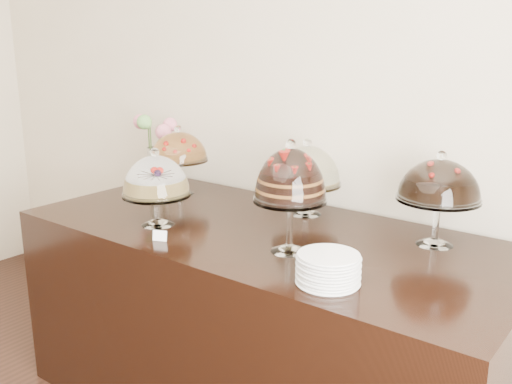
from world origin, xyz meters
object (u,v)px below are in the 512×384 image
Objects in this scene: cake_stand_choco_layer at (290,180)px; cake_stand_dark_choco at (439,184)px; plate_stack at (328,269)px; cake_stand_cheesecake at (307,169)px; cake_stand_fruit_tart at (179,149)px; display_counter at (263,323)px; flower_vase at (156,145)px; cake_stand_sugar_sponge at (156,179)px.

cake_stand_choco_layer reaches higher than cake_stand_dark_choco.
cake_stand_choco_layer reaches higher than plate_stack.
cake_stand_cheesecake is 0.65m from cake_stand_dark_choco.
cake_stand_dark_choco reaches higher than cake_stand_fruit_tart.
cake_stand_dark_choco is (0.66, 0.27, 0.70)m from display_counter.
cake_stand_cheesecake is 1.70× the size of plate_stack.
flower_vase is (-1.24, 0.46, -0.07)m from cake_stand_choco_layer.
plate_stack is (1.52, -0.64, -0.17)m from flower_vase.
display_counter is 6.04× the size of cake_stand_cheesecake.
cake_stand_fruit_tart reaches higher than display_counter.
cake_stand_cheesecake reaches higher than display_counter.
cake_stand_sugar_sponge reaches higher than plate_stack.
flower_vase is 1.89× the size of plate_stack.
cake_stand_fruit_tart is (-1.39, -0.05, -0.01)m from cake_stand_dark_choco.
flower_vase reaches higher than cake_stand_dark_choco.
cake_stand_dark_choco is at bearing 2.23° from cake_stand_fruit_tart.
plate_stack is at bearing -32.20° from display_counter.
cake_stand_dark_choco is at bearing -3.69° from cake_stand_cheesecake.
cake_stand_sugar_sponge is at bearing 174.10° from plate_stack.
plate_stack is (0.52, -0.33, 0.50)m from display_counter.
cake_stand_choco_layer is at bearing -31.87° from display_counter.
cake_stand_fruit_tart is 0.30m from flower_vase.
display_counter is 10.30× the size of plate_stack.
cake_stand_choco_layer is 1.10× the size of flower_vase.
cake_stand_cheesecake is at bearing 86.28° from display_counter.
flower_vase is at bearing 157.17° from plate_stack.
cake_stand_dark_choco is at bearing 22.21° from display_counter.
cake_stand_cheesecake is at bearing 51.22° from cake_stand_sugar_sponge.
cake_stand_choco_layer is 1.22× the size of cake_stand_cheesecake.
cake_stand_cheesecake is (0.02, 0.31, 0.67)m from display_counter.
cake_stand_fruit_tart is at bearing 156.33° from plate_stack.
plate_stack is at bearing -52.01° from cake_stand_cheesecake.
display_counter is 5.45× the size of flower_vase.
display_counter is 0.79m from cake_stand_choco_layer.
display_counter is 1.25m from flower_vase.
plate_stack is (0.50, -0.64, -0.17)m from cake_stand_cheesecake.
cake_stand_sugar_sponge is 0.95m from plate_stack.
display_counter is 0.74m from cake_stand_cheesecake.
display_counter is at bearing 148.13° from cake_stand_choco_layer.
cake_stand_sugar_sponge is 0.80m from flower_vase.
plate_stack is (-0.14, -0.60, -0.20)m from cake_stand_dark_choco.
cake_stand_sugar_sponge is 0.86× the size of flower_vase.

